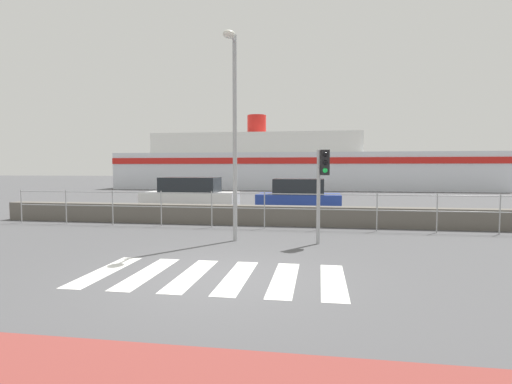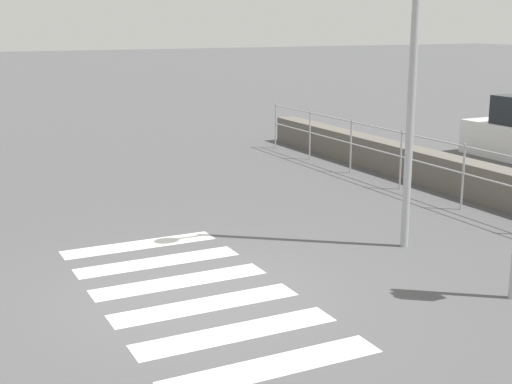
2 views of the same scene
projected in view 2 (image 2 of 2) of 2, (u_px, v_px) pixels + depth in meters
ground_plane at (196, 297)px, 9.05m from camera, size 160.00×160.00×0.00m
crosswalk at (192, 293)px, 9.18m from camera, size 4.95×2.40×0.01m
streetlamp at (406, 11)px, 10.18m from camera, size 0.32×0.96×5.72m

